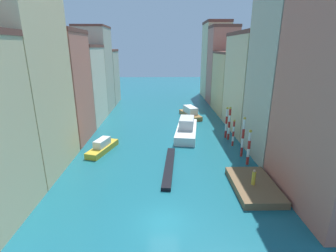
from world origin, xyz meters
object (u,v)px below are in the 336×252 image
(mooring_pole_2, at_px, (233,133))
(vaporetto_white, at_px, (187,129))
(waterfront_dock, at_px, (254,186))
(person_on_dock, at_px, (254,178))
(mooring_pole_3, at_px, (229,123))
(mooring_pole_4, at_px, (226,122))
(mooring_pole_0, at_px, (249,147))
(motorboat_1, at_px, (190,113))
(motorboat_0, at_px, (102,147))
(mooring_pole_1, at_px, (243,137))
(gondola_black, at_px, (169,166))

(mooring_pole_2, bearing_deg, vaporetto_white, 142.55)
(waterfront_dock, xyz_separation_m, person_on_dock, (-0.22, -0.27, 1.08))
(mooring_pole_3, xyz_separation_m, mooring_pole_4, (-0.21, 0.85, -0.11))
(waterfront_dock, height_order, vaporetto_white, vaporetto_white)
(mooring_pole_0, relative_size, motorboat_1, 0.59)
(motorboat_1, bearing_deg, motorboat_0, -128.63)
(motorboat_0, bearing_deg, mooring_pole_1, -6.18)
(vaporetto_white, bearing_deg, mooring_pole_4, -12.17)
(motorboat_0, height_order, motorboat_1, motorboat_1)
(vaporetto_white, bearing_deg, mooring_pole_1, -52.64)
(vaporetto_white, bearing_deg, mooring_pole_2, -37.45)
(mooring_pole_0, xyz_separation_m, motorboat_0, (-18.28, 4.33, -1.62))
(gondola_black, bearing_deg, mooring_pole_1, 18.18)
(motorboat_1, bearing_deg, waterfront_dock, -82.62)
(mooring_pole_4, height_order, motorboat_0, mooring_pole_4)
(mooring_pole_2, distance_m, mooring_pole_3, 2.65)
(mooring_pole_0, bearing_deg, mooring_pole_2, 91.91)
(gondola_black, bearing_deg, person_on_dock, -31.67)
(mooring_pole_2, bearing_deg, gondola_black, -144.11)
(motorboat_1, bearing_deg, vaporetto_white, -99.19)
(person_on_dock, relative_size, mooring_pole_1, 0.30)
(mooring_pole_1, distance_m, motorboat_1, 19.72)
(person_on_dock, height_order, gondola_black, person_on_dock)
(mooring_pole_2, bearing_deg, waterfront_dock, -94.66)
(mooring_pole_4, distance_m, motorboat_1, 12.89)
(mooring_pole_2, height_order, vaporetto_white, mooring_pole_2)
(person_on_dock, relative_size, mooring_pole_2, 0.41)
(mooring_pole_0, bearing_deg, waterfront_dock, -101.67)
(mooring_pole_0, relative_size, mooring_pole_4, 0.90)
(waterfront_dock, height_order, mooring_pole_2, mooring_pole_2)
(mooring_pole_3, distance_m, motorboat_1, 13.77)
(vaporetto_white, relative_size, motorboat_0, 1.67)
(person_on_dock, relative_size, motorboat_0, 0.26)
(mooring_pole_4, bearing_deg, person_on_dock, -93.63)
(mooring_pole_3, relative_size, vaporetto_white, 0.49)
(person_on_dock, bearing_deg, mooring_pole_1, 80.67)
(person_on_dock, xyz_separation_m, mooring_pole_2, (1.14, 11.66, 0.57))
(person_on_dock, xyz_separation_m, mooring_pole_1, (1.33, 8.07, 1.26))
(vaporetto_white, bearing_deg, gondola_black, -105.08)
(mooring_pole_0, xyz_separation_m, mooring_pole_1, (-0.02, 2.35, 0.43))
(waterfront_dock, bearing_deg, vaporetto_white, 107.99)
(mooring_pole_1, height_order, motorboat_1, mooring_pole_1)
(mooring_pole_2, xyz_separation_m, vaporetto_white, (-6.16, 4.72, -0.98))
(person_on_dock, bearing_deg, vaporetto_white, 107.02)
(mooring_pole_1, distance_m, mooring_pole_2, 3.66)
(mooring_pole_1, relative_size, mooring_pole_4, 1.08)
(person_on_dock, height_order, motorboat_0, person_on_dock)
(mooring_pole_3, distance_m, gondola_black, 13.30)
(mooring_pole_0, distance_m, gondola_black, 9.67)
(person_on_dock, xyz_separation_m, vaporetto_white, (-5.01, 16.38, -0.42))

